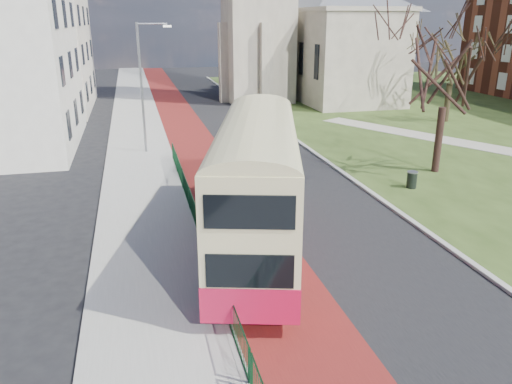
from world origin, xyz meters
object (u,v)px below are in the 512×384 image
object	(u,v)px
winter_tree_far	(454,52)
litter_bin	(412,180)
bus	(257,180)
winter_tree_near	(449,53)
streetlamp	(144,82)

from	to	relation	value
winter_tree_far	litter_bin	size ratio (longest dim) A/B	9.46
bus	winter_tree_near	size ratio (longest dim) A/B	1.26
winter_tree_near	winter_tree_far	bearing A→B (deg)	54.41
winter_tree_far	bus	bearing A→B (deg)	-136.62
streetlamp	winter_tree_far	size ratio (longest dim) A/B	0.97
winter_tree_far	streetlamp	bearing A→B (deg)	-169.18
bus	winter_tree_near	world-z (taller)	winter_tree_near
winter_tree_far	litter_bin	world-z (taller)	winter_tree_far
winter_tree_near	litter_bin	distance (m)	7.14
winter_tree_near	winter_tree_far	xyz separation A→B (m)	(9.37, 13.09, -0.82)
streetlamp	litter_bin	xyz separation A→B (m)	(12.84, -10.66, -4.11)
streetlamp	bus	bearing A→B (deg)	-77.78
streetlamp	bus	size ratio (longest dim) A/B	0.68
streetlamp	litter_bin	distance (m)	17.19
litter_bin	winter_tree_far	bearing A→B (deg)	51.58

